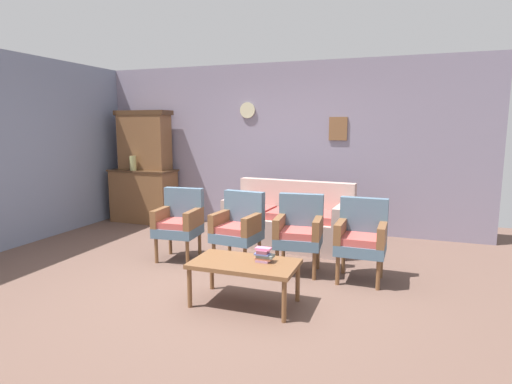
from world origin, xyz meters
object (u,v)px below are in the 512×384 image
(side_cabinet, at_px, (144,195))
(book_stack_on_table, at_px, (264,255))
(armchair_near_couch_end, at_px, (179,221))
(armchair_near_cabinet, at_px, (299,230))
(vase_on_cabinet, at_px, (133,163))
(coffee_table, at_px, (244,266))
(armchair_by_doorway, at_px, (362,236))
(armchair_row_middle, at_px, (239,226))
(floral_couch, at_px, (289,223))

(side_cabinet, relative_size, book_stack_on_table, 6.69)
(armchair_near_couch_end, height_order, book_stack_on_table, armchair_near_couch_end)
(side_cabinet, relative_size, armchair_near_cabinet, 1.28)
(armchair_near_cabinet, distance_m, book_stack_on_table, 1.02)
(vase_on_cabinet, relative_size, coffee_table, 0.25)
(armchair_by_doorway, height_order, coffee_table, armchair_by_doorway)
(armchair_by_doorway, xyz_separation_m, coffee_table, (-0.97, -1.04, -0.12))
(side_cabinet, xyz_separation_m, armchair_near_cabinet, (3.25, -1.65, 0.03))
(armchair_near_cabinet, xyz_separation_m, book_stack_on_table, (-0.09, -1.01, -0.01))
(armchair_near_couch_end, relative_size, armchair_by_doorway, 1.00)
(vase_on_cabinet, height_order, armchair_by_doorway, vase_on_cabinet)
(armchair_by_doorway, bearing_deg, vase_on_cabinet, 159.48)
(armchair_by_doorway, bearing_deg, armchair_row_middle, -179.93)
(side_cabinet, distance_m, coffee_table, 4.04)
(vase_on_cabinet, bearing_deg, book_stack_on_table, -37.57)
(armchair_row_middle, bearing_deg, armchair_near_cabinet, 3.26)
(side_cabinet, distance_m, floral_couch, 2.92)
(armchair_near_couch_end, height_order, coffee_table, armchair_near_couch_end)
(armchair_by_doorway, xyz_separation_m, book_stack_on_table, (-0.80, -0.97, -0.01))
(floral_couch, height_order, armchair_near_couch_end, same)
(side_cabinet, bearing_deg, armchair_row_middle, -34.01)
(floral_couch, xyz_separation_m, armchair_near_cabinet, (0.40, -1.04, 0.17))
(floral_couch, bearing_deg, vase_on_cabinet, 171.68)
(vase_on_cabinet, distance_m, armchair_row_middle, 3.04)
(armchair_near_cabinet, relative_size, coffee_table, 0.90)
(side_cabinet, xyz_separation_m, coffee_table, (2.99, -2.73, -0.09))
(armchair_near_couch_end, xyz_separation_m, armchair_by_doorway, (2.26, 0.01, 0.00))
(armchair_near_couch_end, relative_size, coffee_table, 0.90)
(armchair_row_middle, bearing_deg, armchair_near_couch_end, -179.74)
(armchair_near_couch_end, relative_size, armchair_near_cabinet, 1.00)
(coffee_table, bearing_deg, armchair_near_cabinet, 76.26)
(armchair_near_couch_end, bearing_deg, vase_on_cabinet, 139.38)
(floral_couch, distance_m, armchair_by_doorway, 1.56)
(armchair_row_middle, height_order, armchair_near_cabinet, same)
(book_stack_on_table, bearing_deg, armchair_near_couch_end, 146.47)
(armchair_by_doorway, bearing_deg, book_stack_on_table, -129.60)
(armchair_by_doorway, distance_m, coffee_table, 1.43)
(vase_on_cabinet, distance_m, armchair_near_couch_end, 2.39)
(floral_couch, distance_m, coffee_table, 2.12)
(side_cabinet, height_order, armchair_near_couch_end, side_cabinet)
(armchair_near_cabinet, xyz_separation_m, coffee_table, (-0.26, -1.08, -0.12))
(armchair_near_cabinet, bearing_deg, floral_couch, 110.87)
(side_cabinet, bearing_deg, armchair_near_cabinet, -26.94)
(floral_couch, relative_size, armchair_near_cabinet, 2.00)
(side_cabinet, xyz_separation_m, floral_couch, (2.85, -0.61, -0.14))
(armchair_row_middle, distance_m, book_stack_on_table, 1.17)
(armchair_row_middle, relative_size, armchair_near_cabinet, 1.00)
(side_cabinet, height_order, vase_on_cabinet, vase_on_cabinet)
(armchair_near_couch_end, distance_m, armchair_row_middle, 0.81)
(side_cabinet, relative_size, vase_on_cabinet, 4.59)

